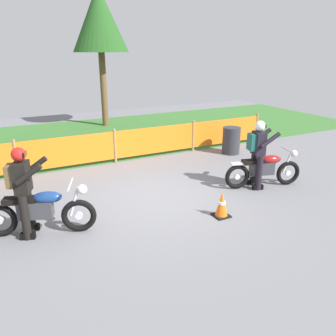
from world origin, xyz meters
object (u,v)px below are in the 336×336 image
at_px(motorcycle_lead, 39,211).
at_px(traffic_cone, 222,205).
at_px(motorcycle_trailing, 264,169).
at_px(spare_drum, 231,140).
at_px(rider_lead, 23,187).
at_px(rider_trailing, 258,151).

relative_size(motorcycle_lead, traffic_cone, 3.76).
relative_size(motorcycle_trailing, spare_drum, 2.22).
bearing_deg(motorcycle_lead, spare_drum, 41.93).
height_order(motorcycle_lead, motorcycle_trailing, motorcycle_lead).
distance_m(traffic_cone, spare_drum, 4.63).
bearing_deg(spare_drum, rider_lead, -158.88).
bearing_deg(traffic_cone, spare_drum, 50.54).
relative_size(traffic_cone, spare_drum, 0.60).
xyz_separation_m(motorcycle_lead, spare_drum, (6.35, 2.61, -0.04)).
relative_size(rider_lead, rider_trailing, 1.00).
bearing_deg(traffic_cone, motorcycle_lead, 164.20).
relative_size(motorcycle_lead, spare_drum, 2.26).
height_order(motorcycle_lead, spare_drum, motorcycle_lead).
relative_size(motorcycle_trailing, traffic_cone, 3.69).
height_order(rider_lead, rider_trailing, same).
distance_m(motorcycle_trailing, rider_trailing, 0.54).
relative_size(rider_lead, traffic_cone, 3.19).
height_order(motorcycle_trailing, traffic_cone, motorcycle_trailing).
relative_size(rider_trailing, traffic_cone, 3.19).
relative_size(motorcycle_lead, rider_trailing, 1.18).
xyz_separation_m(rider_trailing, spare_drum, (1.26, 2.66, -0.51)).
bearing_deg(traffic_cone, motorcycle_trailing, 24.40).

